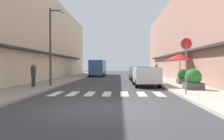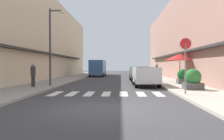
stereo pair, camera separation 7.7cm
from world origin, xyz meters
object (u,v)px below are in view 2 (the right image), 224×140
street_lamp (53,39)px  planter_corner (193,80)px  delivery_van (98,67)px  pedestrian_walking_far (157,70)px  cafe_umbrella (180,57)px  round_street_sign (185,51)px  parked_car_mid (139,72)px  parked_car_near (145,74)px  pedestrian_walking_near (33,74)px  planter_midblock (183,77)px

street_lamp → planter_corner: (9.31, -2.35, -2.80)m
delivery_van → pedestrian_walking_far: bearing=-23.9°
planter_corner → cafe_umbrella: bearing=82.6°
cafe_umbrella → planter_corner: bearing=-97.4°
cafe_umbrella → round_street_sign: bearing=-102.4°
cafe_umbrella → planter_corner: 6.64m
parked_car_mid → cafe_umbrella: bearing=-40.8°
parked_car_near → pedestrian_walking_near: size_ratio=2.61×
round_street_sign → pedestrian_walking_near: bearing=157.3°
round_street_sign → planter_corner: 3.10m
round_street_sign → pedestrian_walking_near: (-9.30, 3.89, -1.35)m
cafe_umbrella → planter_midblock: bearing=-96.4°
parked_car_mid → pedestrian_walking_far: (2.81, 6.70, 0.13)m
pedestrian_walking_near → parked_car_mid: bearing=-19.3°
parked_car_near → pedestrian_walking_far: 12.97m
street_lamp → planter_midblock: size_ratio=4.76×
parked_car_near → round_street_sign: round_street_sign is taller
parked_car_near → delivery_van: delivery_van is taller
street_lamp → pedestrian_walking_near: street_lamp is taller
delivery_van → street_lamp: street_lamp is taller
parked_car_near → pedestrian_walking_far: (2.81, 12.66, 0.13)m
cafe_umbrella → pedestrian_walking_near: (-11.24, -4.90, -1.35)m
pedestrian_walking_near → planter_corner: bearing=-72.0°
cafe_umbrella → planter_midblock: size_ratio=2.31×
round_street_sign → pedestrian_walking_far: bearing=85.6°
parked_car_mid → round_street_sign: (1.40, -11.67, 1.40)m
parked_car_mid → planter_corner: size_ratio=3.51×
parked_car_near → delivery_van: 17.02m
parked_car_near → planter_midblock: 3.36m
parked_car_near → street_lamp: 7.33m
parked_car_near → round_street_sign: 6.04m
parked_car_near → planter_corner: size_ratio=3.39×
cafe_umbrella → street_lamp: bearing=-158.3°
parked_car_near → pedestrian_walking_near: pedestrian_walking_near is taller
street_lamp → cafe_umbrella: size_ratio=2.05×
planter_midblock → cafe_umbrella: bearing=83.6°
parked_car_near → planter_corner: 4.16m
pedestrian_walking_far → planter_corner: bearing=-3.7°
street_lamp → pedestrian_walking_near: bearing=-142.2°
cafe_umbrella → delivery_van: bearing=123.0°
delivery_van → pedestrian_walking_near: 18.24m
delivery_van → planter_corner: bearing=-68.5°
parked_car_mid → pedestrian_walking_near: size_ratio=2.71×
round_street_sign → street_lamp: street_lamp is taller
planter_corner → pedestrian_walking_near: (-10.42, 1.49, 0.27)m
delivery_van → parked_car_near: bearing=-72.3°
street_lamp → pedestrian_walking_far: bearing=54.8°
street_lamp → cafe_umbrella: street_lamp is taller
parked_car_near → parked_car_mid: 5.96m
planter_corner → planter_midblock: planter_corner is taller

